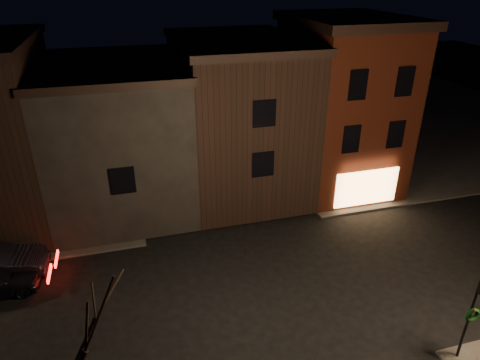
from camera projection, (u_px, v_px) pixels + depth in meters
name	position (u px, v px, depth m)	size (l,w,h in m)	color
ground	(268.00, 291.00, 19.29)	(120.00, 120.00, 0.00)	black
sidewalk_far_right	(396.00, 118.00, 41.32)	(30.00, 30.00, 0.12)	#2D2B28
corner_building	(341.00, 103.00, 26.97)	(6.50, 8.50, 10.50)	#501B0E
row_building_a	(238.00, 116.00, 26.54)	(7.30, 10.30, 9.40)	black
row_building_b	(119.00, 134.00, 25.02)	(7.80, 10.30, 8.40)	black
traffic_signal	(477.00, 302.00, 14.64)	(0.58, 0.38, 4.05)	black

